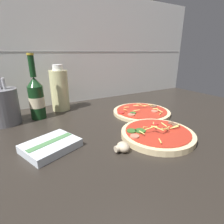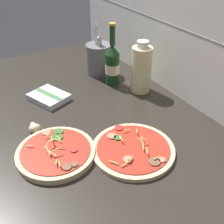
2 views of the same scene
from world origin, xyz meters
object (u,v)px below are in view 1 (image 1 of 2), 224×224
pizza_far (141,112)px  oil_bottle (60,90)px  utensil_crock (3,106)px  beer_bottle (36,97)px  mushroom_left (122,147)px  pizza_near (157,134)px  dish_towel (51,146)px

pizza_far → oil_bottle: oil_bottle is taller
oil_bottle → utensil_crock: 25.24cm
beer_bottle → mushroom_left: size_ratio=6.16×
pizza_near → oil_bottle: 51.24cm
pizza_far → utensil_crock: bearing=161.8°
oil_bottle → dish_towel: (-12.77, -36.36, -8.84)cm
pizza_far → utensil_crock: (-54.95, 18.08, 6.35)cm
beer_bottle → dish_towel: size_ratio=1.51×
pizza_far → beer_bottle: size_ratio=0.97×
pizza_near → dish_towel: pizza_near is taller
oil_bottle → utensil_crock: utensil_crock is taller
pizza_near → utensil_crock: utensil_crock is taller
beer_bottle → oil_bottle: 13.53cm
beer_bottle → utensil_crock: 12.72cm
beer_bottle → utensil_crock: size_ratio=1.17×
beer_bottle → mushroom_left: bearing=-68.2°
beer_bottle → utensil_crock: bearing=179.5°
pizza_near → beer_bottle: beer_bottle is taller
pizza_far → oil_bottle: (-30.81, 24.87, 9.24)cm
oil_bottle → mushroom_left: (4.82, -48.05, -8.60)cm
pizza_near → beer_bottle: (-31.63, 39.41, 8.22)cm
pizza_near → oil_bottle: size_ratio=1.12×
dish_towel → utensil_crock: bearing=111.0°
pizza_far → mushroom_left: bearing=-138.3°
beer_bottle → dish_towel: (-1.15, -29.46, -8.13)cm
utensil_crock → mushroom_left: bearing=-54.9°
oil_bottle → utensil_crock: (-24.14, -6.78, -2.88)cm
beer_bottle → dish_towel: beer_bottle is taller
oil_bottle → pizza_far: bearing=-38.9°
pizza_near → pizza_far: bearing=63.3°
pizza_far → pizza_near: bearing=-116.7°
oil_bottle → dish_towel: oil_bottle is taller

